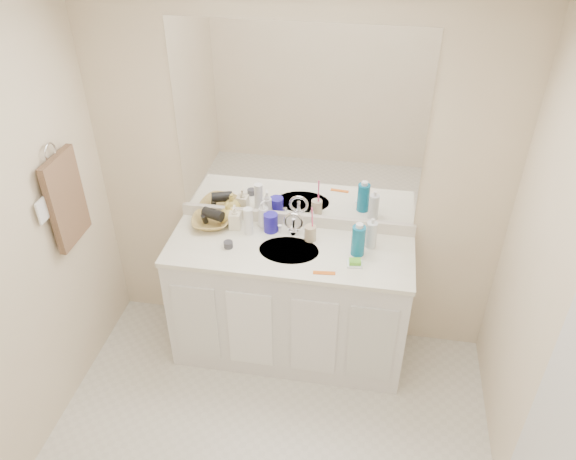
{
  "coord_description": "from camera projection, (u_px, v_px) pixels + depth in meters",
  "views": [
    {
      "loc": [
        0.46,
        -1.69,
        2.94
      ],
      "look_at": [
        0.0,
        0.97,
        1.05
      ],
      "focal_mm": 35.0,
      "sensor_mm": 36.0,
      "label": 1
    }
  ],
  "objects": [
    {
      "name": "sink_basin",
      "position": [
        289.0,
        252.0,
        3.43
      ],
      "size": [
        0.37,
        0.37,
        0.02
      ],
      "primitive_type": "cylinder",
      "color": "beige",
      "rests_on": "countertop"
    },
    {
      "name": "dark_jar",
      "position": [
        228.0,
        245.0,
        3.43
      ],
      "size": [
        0.07,
        0.07,
        0.04
      ],
      "primitive_type": "cylinder",
      "rotation": [
        0.0,
        0.0,
        0.18
      ],
      "color": "#36363D",
      "rests_on": "countertop"
    },
    {
      "name": "green_soap",
      "position": [
        355.0,
        262.0,
        3.29
      ],
      "size": [
        0.07,
        0.06,
        0.02
      ],
      "primitive_type": "cube",
      "rotation": [
        0.0,
        0.0,
        0.15
      ],
      "color": "#62C02E",
      "rests_on": "soap_dish"
    },
    {
      "name": "towel_ring",
      "position": [
        50.0,
        152.0,
        3.03
      ],
      "size": [
        0.01,
        0.11,
        0.11
      ],
      "primitive_type": "torus",
      "rotation": [
        0.0,
        1.57,
        0.0
      ],
      "color": "silver",
      "rests_on": "wall_left"
    },
    {
      "name": "countertop",
      "position": [
        289.0,
        250.0,
        3.44
      ],
      "size": [
        1.52,
        0.57,
        0.03
      ],
      "primitive_type": "cube",
      "color": "white",
      "rests_on": "vanity_cabinet"
    },
    {
      "name": "wall_back",
      "position": [
        297.0,
        181.0,
        3.47
      ],
      "size": [
        2.6,
        0.02,
        2.4
      ],
      "primitive_type": "cube",
      "color": "beige",
      "rests_on": "floor"
    },
    {
      "name": "soap_bottle_cream",
      "position": [
        235.0,
        217.0,
        3.57
      ],
      "size": [
        0.08,
        0.08,
        0.16
      ],
      "primitive_type": "imported",
      "rotation": [
        0.0,
        0.0,
        0.08
      ],
      "color": "beige",
      "rests_on": "countertop"
    },
    {
      "name": "backsplash",
      "position": [
        296.0,
        219.0,
        3.62
      ],
      "size": [
        1.52,
        0.03,
        0.08
      ],
      "primitive_type": "cube",
      "color": "silver",
      "rests_on": "countertop"
    },
    {
      "name": "orange_comb",
      "position": [
        324.0,
        273.0,
        3.23
      ],
      "size": [
        0.13,
        0.04,
        0.01
      ],
      "primitive_type": "cube",
      "rotation": [
        0.0,
        0.0,
        0.1
      ],
      "color": "orange",
      "rests_on": "countertop"
    },
    {
      "name": "ceiling",
      "position": [
        234.0,
        51.0,
        1.74
      ],
      "size": [
        2.6,
        2.6,
        0.02
      ],
      "primitive_type": "cube",
      "color": "white",
      "rests_on": "wall_back"
    },
    {
      "name": "soap_bottle_yellow",
      "position": [
        228.0,
        213.0,
        3.62
      ],
      "size": [
        0.12,
        0.12,
        0.15
      ],
      "primitive_type": "imported",
      "rotation": [
        0.0,
        0.0,
        0.06
      ],
      "color": "#DABE54",
      "rests_on": "countertop"
    },
    {
      "name": "faucet",
      "position": [
        294.0,
        226.0,
        3.53
      ],
      "size": [
        0.02,
        0.02,
        0.11
      ],
      "primitive_type": "cylinder",
      "color": "silver",
      "rests_on": "countertop"
    },
    {
      "name": "clear_pump_bottle",
      "position": [
        371.0,
        235.0,
        3.4
      ],
      "size": [
        0.09,
        0.09,
        0.17
      ],
      "primitive_type": "cylinder",
      "rotation": [
        0.0,
        0.0,
        0.43
      ],
      "color": "silver",
      "rests_on": "countertop"
    },
    {
      "name": "mouthwash_bottle",
      "position": [
        358.0,
        241.0,
        3.33
      ],
      "size": [
        0.09,
        0.09,
        0.19
      ],
      "primitive_type": "cylinder",
      "rotation": [
        0.0,
        0.0,
        0.13
      ],
      "color": "#0B6288",
      "rests_on": "countertop"
    },
    {
      "name": "vanity_cabinet",
      "position": [
        289.0,
        303.0,
        3.7
      ],
      "size": [
        1.5,
        0.55,
        0.85
      ],
      "primitive_type": "cube",
      "color": "silver",
      "rests_on": "floor"
    },
    {
      "name": "blue_mug",
      "position": [
        271.0,
        223.0,
        3.55
      ],
      "size": [
        0.11,
        0.11,
        0.12
      ],
      "primitive_type": "cylinder",
      "rotation": [
        0.0,
        0.0,
        -0.26
      ],
      "color": "#2017A3",
      "rests_on": "countertop"
    },
    {
      "name": "extra_white_bottle",
      "position": [
        248.0,
        221.0,
        3.51
      ],
      "size": [
        0.06,
        0.06,
        0.18
      ],
      "primitive_type": "cylinder",
      "rotation": [
        0.0,
        0.0,
        -0.14
      ],
      "color": "white",
      "rests_on": "countertop"
    },
    {
      "name": "soap_bottle_white",
      "position": [
        264.0,
        214.0,
        3.58
      ],
      "size": [
        0.09,
        0.09,
        0.19
      ],
      "primitive_type": "imported",
      "rotation": [
        0.0,
        0.0,
        -0.28
      ],
      "color": "white",
      "rests_on": "countertop"
    },
    {
      "name": "switch_plate",
      "position": [
        42.0,
        211.0,
        3.01
      ],
      "size": [
        0.01,
        0.08,
        0.13
      ],
      "primitive_type": "cube",
      "color": "white",
      "rests_on": "wall_left"
    },
    {
      "name": "mirror",
      "position": [
        297.0,
        127.0,
        3.26
      ],
      "size": [
        1.48,
        0.01,
        1.2
      ],
      "primitive_type": "cube",
      "color": "white",
      "rests_on": "wall_back"
    },
    {
      "name": "wall_right",
      "position": [
        566.0,
        368.0,
        2.24
      ],
      "size": [
        0.02,
        2.6,
        2.4
      ],
      "primitive_type": "cube",
      "color": "beige",
      "rests_on": "floor"
    },
    {
      "name": "soap_dish",
      "position": [
        355.0,
        264.0,
        3.3
      ],
      "size": [
        0.1,
        0.08,
        0.01
      ],
      "primitive_type": "cube",
      "rotation": [
        0.0,
        0.0,
        0.11
      ],
      "color": "white",
      "rests_on": "countertop"
    },
    {
      "name": "hand_towel",
      "position": [
        66.0,
        200.0,
        3.2
      ],
      "size": [
        0.04,
        0.32,
        0.55
      ],
      "primitive_type": "cube",
      "color": "#493527",
      "rests_on": "towel_ring"
    },
    {
      "name": "hair_dryer",
      "position": [
        213.0,
        214.0,
        3.58
      ],
      "size": [
        0.15,
        0.11,
        0.07
      ],
      "primitive_type": "cylinder",
      "rotation": [
        0.0,
        1.57,
        -0.33
      ],
      "color": "black",
      "rests_on": "wicker_basket"
    },
    {
      "name": "wicker_basket",
      "position": [
        211.0,
        222.0,
        3.62
      ],
      "size": [
        0.29,
        0.29,
        0.06
      ],
      "primitive_type": "imported",
      "rotation": [
        0.0,
        0.0,
        0.21
      ],
      "color": "#A38341",
      "rests_on": "countertop"
    },
    {
      "name": "tan_cup",
      "position": [
        310.0,
        233.0,
        3.48
      ],
      "size": [
        0.09,
        0.09,
        0.1
      ],
      "primitive_type": "cylinder",
      "rotation": [
        0.0,
        0.0,
        0.24
      ],
      "color": "#C4AF8A",
      "rests_on": "countertop"
    },
    {
      "name": "toothbrush",
      "position": [
        312.0,
        220.0,
        3.42
      ],
      "size": [
        0.02,
        0.04,
        0.19
      ],
      "primitive_type": "cylinder",
      "rotation": [
        0.14,
        0.0,
        -0.17
      ],
      "color": "#FF4380",
      "rests_on": "tan_cup"
    }
  ]
}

